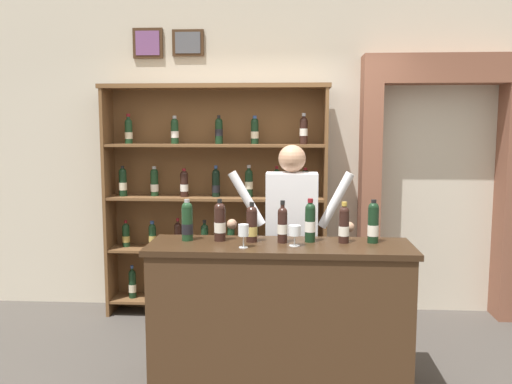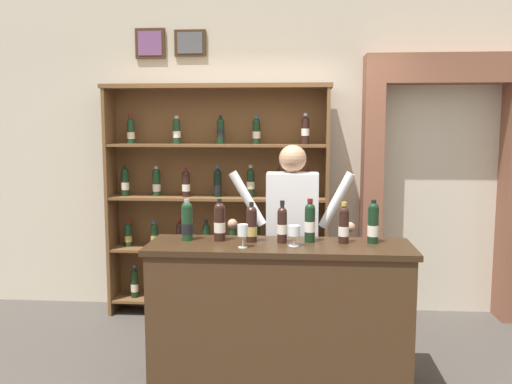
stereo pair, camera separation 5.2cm
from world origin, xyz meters
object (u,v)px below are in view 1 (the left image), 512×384
object	(u,v)px
tasting_bottle_bianco	(344,224)
wine_glass_left	(295,231)
tasting_bottle_prosecco	(310,221)
shopkeeper	(291,225)
tasting_bottle_brunello	(220,221)
tasting_bottle_super_tuscan	(282,224)
wine_glass_center	(243,232)
tasting_bottle_riserva	(373,223)
wine_shelf	(216,196)
tasting_bottle_grappa	(252,224)
tasting_counter	(280,315)
tasting_bottle_chianti	(187,221)

from	to	relation	value
tasting_bottle_bianco	wine_glass_left	xyz separation A→B (m)	(-0.34, -0.12, -0.03)
tasting_bottle_prosecco	tasting_bottle_bianco	distance (m)	0.23
wine_glass_left	shopkeeper	bearing A→B (deg)	91.85
tasting_bottle_brunello	tasting_bottle_super_tuscan	bearing A→B (deg)	-4.32
tasting_bottle_brunello	wine_glass_center	size ratio (longest dim) A/B	1.88
tasting_bottle_bianco	wine_glass_center	world-z (taller)	tasting_bottle_bianco
tasting_bottle_bianco	tasting_bottle_riserva	world-z (taller)	tasting_bottle_riserva
tasting_bottle_brunello	tasting_bottle_riserva	size ratio (longest dim) A/B	0.99
wine_shelf	tasting_bottle_grappa	bearing A→B (deg)	-72.42
tasting_bottle_super_tuscan	tasting_bottle_prosecco	bearing A→B (deg)	11.06
tasting_bottle_super_tuscan	wine_glass_center	size ratio (longest dim) A/B	1.87
tasting_counter	tasting_bottle_grappa	bearing A→B (deg)	162.32
shopkeeper	tasting_bottle_chianti	xyz separation A→B (m)	(-0.73, -0.50, 0.11)
tasting_bottle_chianti	tasting_bottle_prosecco	bearing A→B (deg)	0.50
tasting_bottle_chianti	wine_shelf	bearing A→B (deg)	89.28
tasting_bottle_chianti	tasting_bottle_riserva	xyz separation A→B (m)	(1.29, 0.01, 0.00)
tasting_bottle_brunello	tasting_bottle_bianco	distance (m)	0.86
tasting_bottle_riserva	tasting_bottle_chianti	bearing A→B (deg)	-179.64
tasting_bottle_chianti	tasting_bottle_grappa	distance (m)	0.46
tasting_bottle_super_tuscan	tasting_bottle_prosecco	xyz separation A→B (m)	(0.19, 0.04, 0.01)
tasting_bottle_riserva	wine_glass_left	world-z (taller)	tasting_bottle_riserva
tasting_bottle_grappa	tasting_counter	bearing A→B (deg)	-17.68
tasting_bottle_chianti	tasting_bottle_super_tuscan	distance (m)	0.67
tasting_counter	shopkeeper	world-z (taller)	shopkeeper
tasting_bottle_grappa	wine_glass_center	distance (m)	0.19
wine_shelf	wine_glass_center	world-z (taller)	wine_shelf
tasting_bottle_super_tuscan	tasting_bottle_riserva	bearing A→B (deg)	3.48
tasting_bottle_chianti	tasting_bottle_riserva	world-z (taller)	tasting_bottle_riserva
tasting_bottle_prosecco	wine_glass_left	distance (m)	0.18
wine_shelf	tasting_bottle_riserva	distance (m)	1.86
tasting_bottle_super_tuscan	wine_glass_left	distance (m)	0.13
wine_glass_left	wine_glass_center	distance (m)	0.34
tasting_bottle_super_tuscan	tasting_bottle_riserva	world-z (taller)	tasting_bottle_riserva
shopkeeper	wine_glass_center	xyz separation A→B (m)	(-0.32, -0.71, 0.08)
tasting_bottle_chianti	tasting_bottle_super_tuscan	size ratio (longest dim) A/B	0.99
wine_shelf	tasting_counter	xyz separation A→B (m)	(0.64, -1.44, -0.64)
tasting_bottle_super_tuscan	shopkeeper	bearing A→B (deg)	83.35
wine_glass_left	wine_glass_center	bearing A→B (deg)	-168.13
tasting_bottle_chianti	tasting_bottle_brunello	bearing A→B (deg)	0.83
wine_shelf	tasting_bottle_brunello	distance (m)	1.38
shopkeeper	tasting_bottle_super_tuscan	xyz separation A→B (m)	(-0.06, -0.53, 0.11)
tasting_bottle_chianti	wine_glass_center	size ratio (longest dim) A/B	1.86
shopkeeper	tasting_bottle_riserva	size ratio (longest dim) A/B	5.52
wine_shelf	tasting_bottle_grappa	size ratio (longest dim) A/B	7.83
tasting_counter	tasting_bottle_riserva	world-z (taller)	tasting_bottle_riserva
tasting_bottle_bianco	wine_glass_center	xyz separation A→B (m)	(-0.68, -0.19, -0.02)
tasting_bottle_super_tuscan	wine_glass_left	world-z (taller)	tasting_bottle_super_tuscan
shopkeeper	tasting_bottle_grappa	xyz separation A→B (m)	(-0.27, -0.52, 0.10)
tasting_counter	tasting_bottle_prosecco	xyz separation A→B (m)	(0.21, 0.09, 0.65)
tasting_bottle_chianti	tasting_bottle_grappa	world-z (taller)	tasting_bottle_chianti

